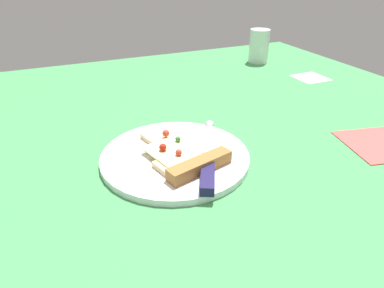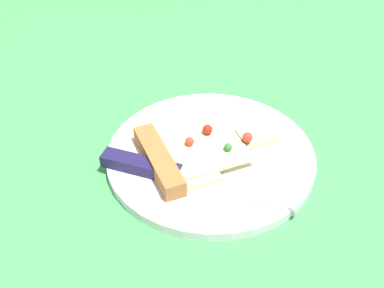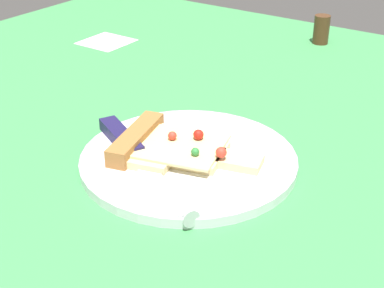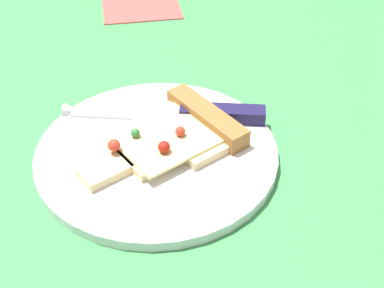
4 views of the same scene
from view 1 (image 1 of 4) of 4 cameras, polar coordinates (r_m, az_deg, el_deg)
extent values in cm
cube|color=#3D8C4C|center=(63.71, 1.19, -2.56)|extent=(141.10, 141.10, 3.00)
cube|color=white|center=(109.22, 19.52, 10.50)|extent=(9.00, 9.00, 0.20)
cylinder|color=silver|center=(60.42, -2.89, -2.19)|extent=(26.61, 26.61, 1.20)
cube|color=beige|center=(57.11, -0.56, -2.89)|extent=(8.60, 12.16, 1.00)
cube|color=beige|center=(60.92, -3.74, -0.72)|extent=(7.25, 8.39, 1.00)
cube|color=beige|center=(64.60, -6.30, 1.02)|extent=(5.94, 4.80, 1.00)
cube|color=#EDD88C|center=(58.82, -2.36, -1.13)|extent=(12.01, 11.44, 0.30)
cube|color=#9E6633|center=(54.82, 1.37, -3.67)|extent=(5.57, 12.27, 2.20)
sphere|color=red|center=(56.91, -2.29, -1.44)|extent=(1.11, 1.11, 1.11)
sphere|color=red|center=(62.99, -4.47, 1.84)|extent=(1.33, 1.33, 1.33)
sphere|color=#2D7A38|center=(61.18, -2.40, 0.86)|extent=(1.01, 1.01, 1.01)
sphere|color=#B21E14|center=(58.42, -4.99, -0.55)|extent=(1.30, 1.30, 1.30)
cube|color=silver|center=(64.05, 2.90, 0.55)|extent=(11.59, 7.27, 0.30)
cone|color=silver|center=(69.37, 2.99, 2.93)|extent=(2.69, 2.69, 2.00)
cube|color=#1E1947|center=(53.47, 2.69, -5.03)|extent=(9.90, 6.53, 1.60)
cylinder|color=silver|center=(120.79, 11.33, 16.04)|extent=(6.67, 6.67, 10.92)
cube|color=#E54C47|center=(74.86, 29.26, 0.04)|extent=(15.59, 15.59, 0.40)
camera|label=2|loc=(0.75, 40.27, 30.59)|focal=44.59mm
camera|label=3|loc=(1.07, 17.91, 29.99)|focal=53.36mm
camera|label=4|loc=(0.66, -49.89, 24.55)|focal=47.54mm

